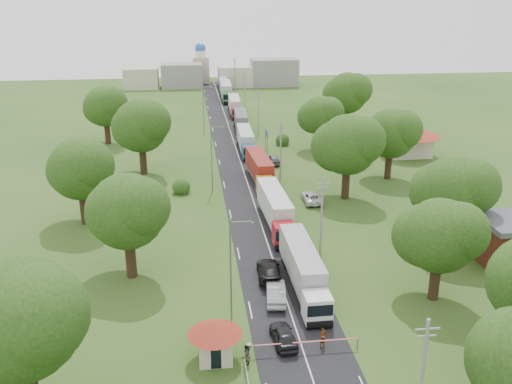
{
  "coord_description": "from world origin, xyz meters",
  "views": [
    {
      "loc": [
        -8.59,
        -63.63,
        28.01
      ],
      "look_at": [
        -0.19,
        5.85,
        3.0
      ],
      "focal_mm": 40.0,
      "sensor_mm": 36.0,
      "label": 1
    }
  ],
  "objects": [
    {
      "name": "ground",
      "position": [
        0.0,
        0.0,
        0.0
      ],
      "size": [
        260.0,
        260.0,
        0.0
      ],
      "primitive_type": "plane",
      "color": "#284D19",
      "rests_on": "ground"
    },
    {
      "name": "road",
      "position": [
        0.0,
        20.0,
        0.0
      ],
      "size": [
        8.0,
        200.0,
        0.04
      ],
      "primitive_type": "cube",
      "color": "black",
      "rests_on": "ground"
    },
    {
      "name": "boom_barrier",
      "position": [
        -1.36,
        -25.0,
        0.89
      ],
      "size": [
        9.22,
        0.35,
        1.18
      ],
      "color": "slate",
      "rests_on": "ground"
    },
    {
      "name": "guard_booth",
      "position": [
        -7.2,
        -25.0,
        2.16
      ],
      "size": [
        4.4,
        4.4,
        3.45
      ],
      "color": "#BFB99E",
      "rests_on": "ground"
    },
    {
      "name": "info_sign",
      "position": [
        5.2,
        35.0,
        3.0
      ],
      "size": [
        0.12,
        3.1,
        4.1
      ],
      "color": "slate",
      "rests_on": "ground"
    },
    {
      "name": "pole_0",
      "position": [
        5.5,
        -35.0,
        4.68
      ],
      "size": [
        1.6,
        0.24,
        9.0
      ],
      "color": "gray",
      "rests_on": "ground"
    },
    {
      "name": "pole_1",
      "position": [
        5.5,
        -7.0,
        4.68
      ],
      "size": [
        1.6,
        0.24,
        9.0
      ],
      "color": "gray",
      "rests_on": "ground"
    },
    {
      "name": "pole_2",
      "position": [
        5.5,
        21.0,
        4.68
      ],
      "size": [
        1.6,
        0.24,
        9.0
      ],
      "color": "gray",
      "rests_on": "ground"
    },
    {
      "name": "pole_3",
      "position": [
        5.5,
        49.0,
        4.68
      ],
      "size": [
        1.6,
        0.24,
        9.0
      ],
      "color": "gray",
      "rests_on": "ground"
    },
    {
      "name": "pole_4",
      "position": [
        5.5,
        77.0,
        4.68
      ],
      "size": [
        1.6,
        0.24,
        9.0
      ],
      "color": "gray",
      "rests_on": "ground"
    },
    {
      "name": "pole_5",
      "position": [
        5.5,
        105.0,
        4.68
      ],
      "size": [
        1.6,
        0.24,
        9.0
      ],
      "color": "gray",
      "rests_on": "ground"
    },
    {
      "name": "lamp_0",
      "position": [
        -5.35,
        -20.0,
        5.55
      ],
      "size": [
        2.03,
        0.22,
        10.0
      ],
      "color": "slate",
      "rests_on": "ground"
    },
    {
      "name": "lamp_1",
      "position": [
        -5.35,
        15.0,
        5.55
      ],
      "size": [
        2.03,
        0.22,
        10.0
      ],
      "color": "slate",
      "rests_on": "ground"
    },
    {
      "name": "lamp_2",
      "position": [
        -5.35,
        50.0,
        5.55
      ],
      "size": [
        2.03,
        0.22,
        10.0
      ],
      "color": "slate",
      "rests_on": "ground"
    },
    {
      "name": "tree_2",
      "position": [
        13.99,
        -17.86,
        6.6
      ],
      "size": [
        8.0,
        8.0,
        10.1
      ],
      "color": "#382616",
      "rests_on": "ground"
    },
    {
      "name": "tree_3",
      "position": [
        19.99,
        -7.84,
        7.22
      ],
      "size": [
        8.8,
        8.8,
        11.07
      ],
      "color": "#382616",
      "rests_on": "ground"
    },
    {
      "name": "tree_4",
      "position": [
        12.99,
        10.17,
        7.85
      ],
      "size": [
        9.6,
        9.6,
        12.05
      ],
      "color": "#382616",
      "rests_on": "ground"
    },
    {
      "name": "tree_5",
      "position": [
        21.99,
        18.16,
        7.22
      ],
      "size": [
        8.8,
        8.8,
        11.07
      ],
      "color": "#382616",
      "rests_on": "ground"
    },
    {
      "name": "tree_6",
      "position": [
        14.99,
        35.14,
        6.6
      ],
      "size": [
        8.0,
        8.0,
        10.1
      ],
      "color": "#382616",
      "rests_on": "ground"
    },
    {
      "name": "tree_7",
      "position": [
        23.99,
        50.17,
        7.85
      ],
      "size": [
        9.6,
        9.6,
        12.05
      ],
      "color": "#382616",
      "rests_on": "ground"
    },
    {
      "name": "tree_9",
      "position": [
        -20.01,
        -29.83,
        7.85
      ],
      "size": [
        9.6,
        9.6,
        12.05
      ],
      "color": "#382616",
      "rests_on": "ground"
    },
    {
      "name": "tree_10",
      "position": [
        -15.01,
        -9.84,
        7.22
      ],
      "size": [
        8.8,
        8.8,
        11.07
      ],
      "color": "#382616",
      "rests_on": "ground"
    },
    {
      "name": "tree_11",
      "position": [
        -22.01,
        5.16,
        7.22
      ],
      "size": [
        8.8,
        8.8,
        11.07
      ],
      "color": "#382616",
      "rests_on": "ground"
    },
    {
      "name": "tree_12",
      "position": [
        -16.01,
        25.17,
        7.85
      ],
      "size": [
        9.6,
        9.6,
        12.05
      ],
      "color": "#382616",
      "rests_on": "ground"
    },
    {
      "name": "tree_13",
      "position": [
        -24.01,
        45.16,
        7.22
      ],
      "size": [
        8.8,
        8.8,
        11.07
      ],
      "color": "#382616",
      "rests_on": "ground"
    },
    {
      "name": "house_cream",
      "position": [
        30.0,
        30.0,
        3.64
      ],
      "size": [
        10.08,
        10.08,
        5.8
      ],
      "color": "#BFB99E",
      "rests_on": "ground"
    },
    {
      "name": "distant_town",
      "position": [
        0.68,
        110.0,
        3.49
      ],
      "size": [
        52.0,
        8.0,
        8.0
      ],
      "color": "gray",
      "rests_on": "ground"
    },
    {
      "name": "church",
      "position": [
        -4.0,
        118.0,
        5.39
      ],
      "size": [
        5.0,
        5.0,
        12.3
      ],
      "color": "#BFB99E",
      "rests_on": "ground"
    },
    {
      "name": "truck_0",
      "position": [
        2.03,
        -14.51,
        2.14
      ],
      "size": [
        2.59,
        14.55,
        4.03
      ],
      "color": "white",
      "rests_on": "ground"
    },
    {
      "name": "truck_1",
      "position": [
        1.74,
        1.48,
        2.18
      ],
      "size": [
        3.0,
        14.88,
        4.11
      ],
      "color": "#AA131D",
      "rests_on": "ground"
    },
    {
      "name": "truck_2",
      "position": [
        1.94,
        18.59,
        2.11
      ],
      "size": [
        3.11,
        14.38,
        3.97
      ],
      "color": "#BE7B16",
      "rests_on": "ground"
    },
    {
      "name": "truck_3",
      "position": [
        1.62,
        36.39,
        2.02
      ],
      "size": [
        2.56,
        13.72,
        3.8
      ],
      "color": "#195897",
      "rests_on": "ground"
    },
    {
      "name": "truck_4",
      "position": [
        2.28,
        51.8,
        2.04
      ],
      "size": [
        2.88,
        13.89,
        3.84
      ],
      "color": "silver",
      "rests_on": "ground"
    },
    {
      "name": "truck_5",
      "position": [
        2.38,
        69.17,
        2.04
      ],
      "size": [
        2.77,
        13.93,
        3.85
      ],
      "color": "#AA251A",
      "rests_on": "ground"
    },
    {
      "name": "truck_6",
      "position": [
        1.74,
        88.44,
        2.32
      ],
      "size": [
        3.03,
        15.76,
        4.36
      ],
      "color": "#2C742B",
      "rests_on": "ground"
    },
    {
      "name": "truck_7",
      "position": [
        2.05,
        103.75,
        2.01
      ],
      "size": [
        3.06,
        13.74,
        3.79
      ],
      "color": "silver",
      "rests_on": "ground"
    },
    {
      "name": "car_lane_front",
      "position": [
        -1.42,
        -23.5,
        0.75
      ],
      "size": [
        2.08,
        4.52,
        1.5
      ],
      "primitive_type": "imported",
      "rotation": [
        0.0,
        0.0,
        3.21
      ],
      "color": "black",
      "rests_on": "ground"
    },
    {
      "name": "car_lane_mid",
      "position": [
        -1.0,
        -16.56,
        0.83
      ],
      "size": [
        2.35,
        5.2,
        1.66
      ],
      "primitive_type": "imported",
      "rotation": [
        0.0,
        0.0,
        3.02
      ],
      "color": "#95979D",
      "rests_on": "ground"
    },
    {
      "name": "car_lane_rear",
      "position": [
        -1.0,
        -12.0,
        0.84
      ],
      "size": [
        2.67,
        5.88,
        1.67
      ],
      "primitive_type": "imported",
      "rotation": [
        0.0,
        0.0,
        3.08
      ],
      "color": "black",
      "rests_on": "ground"
    },
    {
      "name": "car_verge_near",
      "position": [
        8.0,
        9.01,
        0.72
      ],
      "size": [
        2.48,
        5.2,
        1.43
      ],
      "primitive_type": "imported",
      "rotation": [
        0.0,
        0.0,
        3.12
      ],
      "color": "white",
      "rests_on": "ground"
    },
    {
      "name": "car_verge_far",
      "position": [
        5.5,
        27.92,
        0.8
      ],
      "size": [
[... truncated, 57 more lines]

